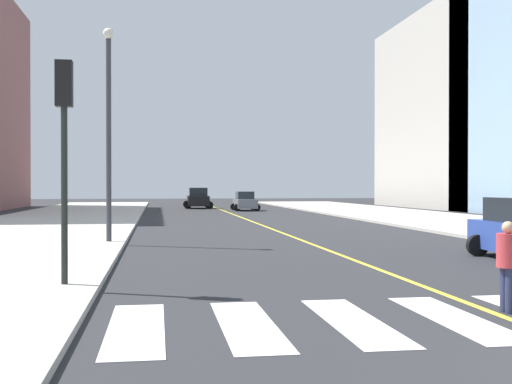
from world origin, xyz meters
TOP-DOWN VIEW (x-y plane):
  - crosswalk_paint at (0.00, 4.00)m, footprint 13.50×4.00m
  - lane_divider_paint at (0.00, 40.00)m, footprint 0.16×80.00m
  - parking_garage_concrete at (29.11, 57.10)m, footprint 18.00×24.00m
  - car_gray_second at (2.00, 52.64)m, footprint 2.48×3.96m
  - car_black_third at (-1.95, 59.08)m, footprint 2.97×4.72m
  - traffic_light_far_corner at (-7.96, 8.00)m, footprint 0.36×0.41m
  - pedestrian_crossing at (0.28, 4.30)m, footprint 0.41×0.41m
  - street_lamp at (-7.82, 18.94)m, footprint 0.44×0.44m

SIDE VIEW (x-z plane):
  - lane_divider_paint at x=0.00m, z-range 0.00..0.01m
  - crosswalk_paint at x=0.00m, z-range 0.00..0.01m
  - car_gray_second at x=2.00m, z-range -0.06..1.71m
  - pedestrian_crossing at x=0.28m, z-range 0.08..1.73m
  - car_black_third at x=-1.95m, z-range -0.07..2.03m
  - traffic_light_far_corner at x=-7.96m, z-range 1.13..5.98m
  - street_lamp at x=-7.82m, z-range 0.83..9.03m
  - parking_garage_concrete at x=29.11m, z-range 0.00..20.05m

